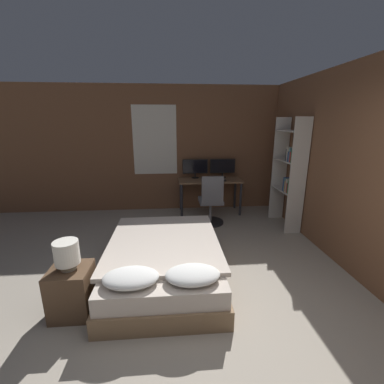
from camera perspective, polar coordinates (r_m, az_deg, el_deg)
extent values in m
plane|color=#9E9384|center=(2.55, 7.04, -34.63)|extent=(20.00, 20.00, 0.00)
cube|color=brown|center=(5.75, -0.83, 9.40)|extent=(12.00, 0.06, 2.70)
cube|color=silver|center=(5.68, -8.26, 11.29)|extent=(0.93, 0.01, 1.46)
cube|color=black|center=(5.69, -8.25, 11.30)|extent=(0.85, 0.01, 1.38)
cube|color=brown|center=(3.94, 32.19, 4.24)|extent=(0.06, 12.00, 2.70)
cube|color=#846647|center=(3.48, -6.11, -16.63)|extent=(1.36, 1.96, 0.22)
cube|color=beige|center=(3.38, -6.21, -13.59)|extent=(1.30, 1.90, 0.20)
cube|color=beige|center=(3.42, -6.23, -10.79)|extent=(1.40, 1.65, 0.05)
ellipsoid|color=white|center=(2.70, -13.45, -18.02)|extent=(0.55, 0.38, 0.13)
ellipsoid|color=white|center=(2.67, 0.16, -17.90)|extent=(0.55, 0.38, 0.13)
cube|color=brown|center=(3.10, -25.09, -19.30)|extent=(0.40, 0.40, 0.52)
cylinder|color=gray|center=(2.97, -25.70, -15.02)|extent=(0.15, 0.15, 0.01)
cylinder|color=gray|center=(2.95, -25.77, -14.47)|extent=(0.02, 0.02, 0.05)
cylinder|color=silver|center=(2.88, -26.11, -11.98)|extent=(0.24, 0.24, 0.24)
cube|color=#846042|center=(5.54, 4.02, 2.63)|extent=(1.35, 0.58, 0.03)
cylinder|color=#2D2D33|center=(5.34, -2.30, -1.96)|extent=(0.05, 0.05, 0.71)
cylinder|color=#2D2D33|center=(5.54, 10.74, -1.61)|extent=(0.05, 0.05, 0.71)
cylinder|color=#2D2D33|center=(5.81, -2.52, -0.54)|extent=(0.05, 0.05, 0.71)
cylinder|color=#2D2D33|center=(5.98, 9.53, -0.26)|extent=(0.05, 0.05, 0.71)
cylinder|color=black|center=(5.68, 0.69, 3.21)|extent=(0.16, 0.16, 0.01)
cylinder|color=black|center=(5.67, 0.69, 3.72)|extent=(0.03, 0.03, 0.09)
cube|color=black|center=(5.64, 0.70, 5.71)|extent=(0.55, 0.03, 0.31)
cube|color=black|center=(5.62, 0.71, 5.69)|extent=(0.52, 0.00, 0.28)
cylinder|color=black|center=(5.77, 6.74, 3.30)|extent=(0.16, 0.16, 0.01)
cylinder|color=black|center=(5.76, 6.75, 3.79)|extent=(0.03, 0.03, 0.09)
cube|color=black|center=(5.73, 6.82, 5.76)|extent=(0.55, 0.03, 0.31)
cube|color=black|center=(5.71, 6.84, 5.73)|extent=(0.52, 0.00, 0.28)
cube|color=black|center=(5.35, 4.33, 2.44)|extent=(0.39, 0.13, 0.02)
ellipsoid|color=black|center=(5.40, 7.31, 2.57)|extent=(0.07, 0.05, 0.04)
cylinder|color=black|center=(5.16, 4.07, -6.61)|extent=(0.52, 0.52, 0.04)
cylinder|color=gray|center=(5.09, 4.11, -4.38)|extent=(0.05, 0.05, 0.39)
cube|color=slate|center=(5.01, 4.16, -1.93)|extent=(0.45, 0.45, 0.07)
cube|color=slate|center=(4.75, 4.59, 0.58)|extent=(0.40, 0.05, 0.49)
cube|color=beige|center=(4.74, 22.46, 2.84)|extent=(0.30, 0.02, 2.03)
cube|color=beige|center=(5.43, 18.83, 4.65)|extent=(0.30, 0.02, 2.03)
cube|color=beige|center=(5.15, 20.21, 0.49)|extent=(0.30, 0.75, 0.02)
cube|color=beige|center=(5.04, 20.78, 6.52)|extent=(0.30, 0.75, 0.02)
cube|color=beige|center=(5.00, 21.37, 12.50)|extent=(0.30, 0.75, 0.02)
cube|color=#337042|center=(4.81, 22.04, 1.02)|extent=(0.24, 0.04, 0.25)
cube|color=#337042|center=(4.86, 21.79, 1.02)|extent=(0.24, 0.03, 0.23)
cube|color=#B2332D|center=(4.90, 21.56, 0.82)|extent=(0.24, 0.03, 0.18)
cube|color=#BCB29E|center=(4.92, 21.39, 1.33)|extent=(0.24, 0.04, 0.25)
cube|color=orange|center=(4.96, 21.17, 1.18)|extent=(0.24, 0.02, 0.20)
cube|color=teal|center=(4.99, 21.03, 1.51)|extent=(0.24, 0.02, 0.24)
cube|color=#2D4784|center=(5.02, 20.86, 1.67)|extent=(0.24, 0.03, 0.25)
cube|color=#28282D|center=(4.71, 22.77, 7.53)|extent=(0.24, 0.02, 0.27)
cube|color=#337042|center=(4.75, 22.52, 7.44)|extent=(0.24, 0.03, 0.24)
cube|color=#B2332D|center=(4.79, 22.25, 7.16)|extent=(0.24, 0.04, 0.18)
cube|color=teal|center=(4.82, 22.06, 7.60)|extent=(0.24, 0.03, 0.24)
cube|color=#2D4784|center=(4.86, 21.81, 7.29)|extent=(0.24, 0.03, 0.17)
cube|color=#BCB29E|center=(4.90, 21.62, 7.83)|extent=(0.24, 0.04, 0.25)
cube|color=#28282D|center=(4.94, 21.40, 7.67)|extent=(0.24, 0.02, 0.21)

